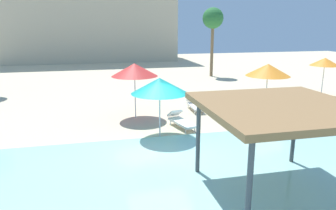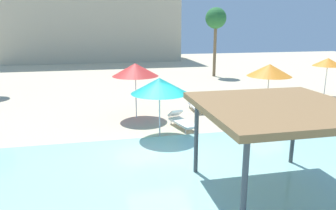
# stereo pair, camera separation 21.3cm
# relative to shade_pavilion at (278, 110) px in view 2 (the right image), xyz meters

# --- Properties ---
(ground_plane) EXTENTS (80.00, 80.00, 0.00)m
(ground_plane) POSITION_rel_shade_pavilion_xyz_m (-2.56, 3.83, -2.49)
(ground_plane) COLOR beige
(shade_pavilion) EXTENTS (4.20, 4.20, 2.66)m
(shade_pavilion) POSITION_rel_shade_pavilion_xyz_m (0.00, 0.00, 0.00)
(shade_pavilion) COLOR #42474C
(shade_pavilion) RESTS_ON ground
(beach_umbrella_teal_0) EXTENTS (2.43, 2.43, 2.59)m
(beach_umbrella_teal_0) POSITION_rel_shade_pavilion_xyz_m (-2.24, 5.47, -0.24)
(beach_umbrella_teal_0) COLOR silver
(beach_umbrella_teal_0) RESTS_ON ground
(beach_umbrella_red_2) EXTENTS (2.35, 2.35, 2.85)m
(beach_umbrella_red_2) POSITION_rel_shade_pavilion_xyz_m (-2.89, 8.56, 0.03)
(beach_umbrella_red_2) COLOR silver
(beach_umbrella_red_2) RESTS_ON ground
(beach_umbrella_orange_3) EXTENTS (1.92, 1.92, 2.60)m
(beach_umbrella_orange_3) POSITION_rel_shade_pavilion_xyz_m (10.13, 10.89, -0.16)
(beach_umbrella_orange_3) COLOR silver
(beach_umbrella_orange_3) RESTS_ON ground
(beach_umbrella_orange_4) EXTENTS (2.40, 2.40, 2.68)m
(beach_umbrella_orange_4) POSITION_rel_shade_pavilion_xyz_m (4.35, 8.15, -0.14)
(beach_umbrella_orange_4) COLOR silver
(beach_umbrella_orange_4) RESTS_ON ground
(lounge_chair_1) EXTENTS (1.05, 1.99, 0.74)m
(lounge_chair_1) POSITION_rel_shade_pavilion_xyz_m (-1.01, 6.52, -2.16)
(lounge_chair_1) COLOR white
(lounge_chair_1) RESTS_ON ground
(lounge_chair_2) EXTENTS (0.66, 1.92, 0.74)m
(lounge_chair_2) POSITION_rel_shade_pavilion_xyz_m (0.61, 9.37, -2.16)
(lounge_chair_2) COLOR white
(lounge_chair_2) RESTS_ON ground
(palm_tree_1) EXTENTS (1.90, 1.90, 6.26)m
(palm_tree_1) POSITION_rel_shade_pavilion_xyz_m (5.92, 20.81, 2.66)
(palm_tree_1) COLOR brown
(palm_tree_1) RESTS_ON ground
(hotel_block_0) EXTENTS (22.69, 9.96, 14.88)m
(hotel_block_0) POSITION_rel_shade_pavilion_xyz_m (-5.30, 38.64, 4.95)
(hotel_block_0) COLOR beige
(hotel_block_0) RESTS_ON ground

